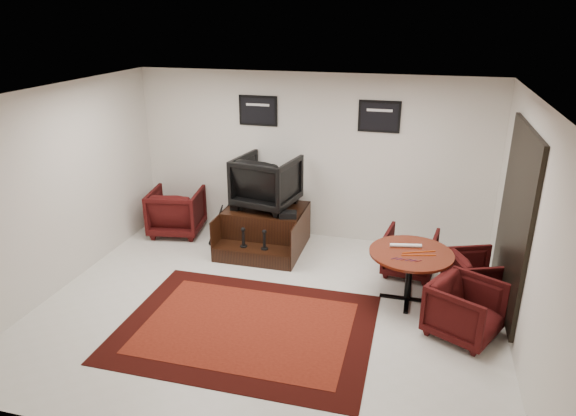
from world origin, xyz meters
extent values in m
plane|color=silver|center=(0.00, 0.00, 0.00)|extent=(6.00, 6.00, 0.00)
cube|color=beige|center=(0.00, 2.50, 1.40)|extent=(6.00, 0.02, 2.80)
cube|color=beige|center=(0.00, -2.50, 1.40)|extent=(6.00, 0.02, 2.80)
cube|color=beige|center=(-3.00, 0.00, 1.40)|extent=(0.02, 5.00, 2.80)
cube|color=beige|center=(3.00, 0.00, 1.40)|extent=(0.02, 5.00, 2.80)
cube|color=white|center=(0.00, 0.00, 2.80)|extent=(6.00, 5.00, 0.02)
cube|color=black|center=(2.97, 0.70, 1.30)|extent=(0.05, 1.90, 2.30)
cube|color=black|center=(2.96, 0.70, 1.30)|extent=(0.02, 1.72, 2.12)
cube|color=black|center=(2.97, 0.70, 1.30)|extent=(0.03, 0.05, 2.12)
cube|color=black|center=(-0.90, 2.48, 2.15)|extent=(0.66, 0.03, 0.50)
cube|color=black|center=(-0.90, 2.46, 2.15)|extent=(0.58, 0.01, 0.42)
cube|color=silver|center=(-0.90, 2.46, 2.25)|extent=(0.40, 0.00, 0.04)
cube|color=black|center=(1.10, 2.48, 2.15)|extent=(0.66, 0.03, 0.50)
cube|color=black|center=(1.10, 2.46, 2.15)|extent=(0.58, 0.01, 0.42)
cube|color=silver|center=(1.10, 2.46, 2.25)|extent=(0.40, 0.00, 0.04)
cube|color=black|center=(-0.13, -0.52, 0.00)|extent=(3.10, 2.33, 0.01)
cube|color=#53140B|center=(-0.13, -0.52, 0.01)|extent=(2.55, 1.77, 0.01)
cube|color=black|center=(-0.60, 1.89, 0.33)|extent=(1.29, 0.95, 0.67)
cube|color=black|center=(-0.60, 1.22, 0.12)|extent=(1.29, 0.38, 0.24)
cube|color=black|center=(-1.24, 1.70, 0.33)|extent=(0.02, 1.34, 0.67)
cube|color=black|center=(0.04, 1.70, 0.33)|extent=(0.02, 1.34, 0.67)
cylinder|color=black|center=(-0.78, 1.22, 0.25)|extent=(0.11, 0.11, 0.02)
cylinder|color=black|center=(-0.78, 1.22, 0.38)|extent=(0.04, 0.04, 0.24)
sphere|color=black|center=(-0.78, 1.22, 0.53)|extent=(0.07, 0.07, 0.07)
cylinder|color=black|center=(-0.43, 1.22, 0.25)|extent=(0.11, 0.11, 0.02)
cylinder|color=black|center=(-0.43, 1.22, 0.38)|extent=(0.04, 0.04, 0.24)
sphere|color=black|center=(-0.43, 1.22, 0.53)|extent=(0.07, 0.07, 0.07)
imported|color=black|center=(-0.60, 1.94, 1.14)|extent=(1.06, 1.02, 0.95)
cube|color=black|center=(-1.12, 1.74, 0.72)|extent=(0.16, 0.28, 0.10)
cube|color=black|center=(-1.00, 1.77, 0.72)|extent=(0.16, 0.28, 0.10)
cube|color=black|center=(-0.15, 1.57, 0.71)|extent=(0.31, 0.24, 0.09)
imported|color=black|center=(-2.28, 1.97, 0.44)|extent=(0.98, 0.94, 0.89)
cylinder|color=#4C180A|center=(1.78, 0.67, 0.71)|extent=(1.11, 1.11, 0.03)
cylinder|color=black|center=(1.78, 0.67, 0.37)|extent=(0.09, 0.09, 0.65)
cube|color=black|center=(1.78, 0.67, 0.01)|extent=(0.74, 0.06, 0.03)
cube|color=black|center=(1.78, 0.67, 0.01)|extent=(0.06, 0.74, 0.03)
imported|color=black|center=(1.76, 1.47, 0.37)|extent=(0.81, 0.77, 0.75)
imported|color=black|center=(2.67, 0.96, 0.36)|extent=(0.87, 0.89, 0.72)
imported|color=black|center=(2.46, 0.01, 0.39)|extent=(0.98, 1.00, 0.78)
cylinder|color=silver|center=(1.70, 0.80, 0.75)|extent=(0.42, 0.13, 0.05)
cylinder|color=#CF450B|center=(1.87, 0.58, 0.73)|extent=(0.44, 0.12, 0.01)
cylinder|color=#CF450B|center=(1.87, 0.68, 0.73)|extent=(0.42, 0.18, 0.01)
cylinder|color=#4C1933|center=(1.57, 0.41, 0.73)|extent=(0.08, 0.07, 0.01)
cylinder|color=#4C1933|center=(1.63, 0.41, 0.73)|extent=(0.08, 0.07, 0.01)
cylinder|color=#4C1933|center=(1.69, 0.41, 0.73)|extent=(0.08, 0.07, 0.01)
cylinder|color=#4C1933|center=(1.75, 0.41, 0.73)|extent=(0.08, 0.07, 0.01)
cylinder|color=#4C1933|center=(1.81, 0.41, 0.73)|extent=(0.08, 0.07, 0.01)
cylinder|color=#4C1933|center=(1.87, 0.41, 0.73)|extent=(0.08, 0.07, 0.01)
camera|label=1|loc=(1.76, -5.66, 3.69)|focal=32.00mm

